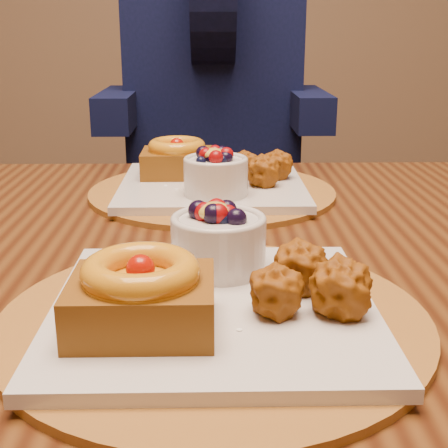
{
  "coord_description": "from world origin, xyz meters",
  "views": [
    {
      "loc": [
        0.05,
        -0.77,
        1.01
      ],
      "look_at": [
        0.06,
        -0.22,
        0.83
      ],
      "focal_mm": 50.0,
      "sensor_mm": 36.0,
      "label": 1
    }
  ],
  "objects_px": {
    "dining_table": "(213,299)",
    "diner": "(213,50)",
    "place_setting_far": "(210,179)",
    "chair_far": "(232,217)",
    "place_setting_near": "(210,293)"
  },
  "relations": [
    {
      "from": "chair_far",
      "to": "diner",
      "type": "relative_size",
      "value": 1.03
    },
    {
      "from": "dining_table",
      "to": "place_setting_far",
      "type": "bearing_deg",
      "value": 90.79
    },
    {
      "from": "place_setting_near",
      "to": "chair_far",
      "type": "relative_size",
      "value": 0.42
    },
    {
      "from": "place_setting_near",
      "to": "chair_far",
      "type": "bearing_deg",
      "value": 87.09
    },
    {
      "from": "place_setting_near",
      "to": "diner",
      "type": "distance_m",
      "value": 1.15
    },
    {
      "from": "dining_table",
      "to": "chair_far",
      "type": "relative_size",
      "value": 1.75
    },
    {
      "from": "dining_table",
      "to": "diner",
      "type": "height_order",
      "value": "diner"
    },
    {
      "from": "place_setting_near",
      "to": "diner",
      "type": "height_order",
      "value": "diner"
    },
    {
      "from": "place_setting_near",
      "to": "chair_far",
      "type": "distance_m",
      "value": 1.16
    },
    {
      "from": "place_setting_far",
      "to": "chair_far",
      "type": "distance_m",
      "value": 0.75
    },
    {
      "from": "place_setting_far",
      "to": "chair_far",
      "type": "xyz_separation_m",
      "value": [
        0.06,
        0.69,
        -0.27
      ]
    },
    {
      "from": "place_setting_far",
      "to": "chair_far",
      "type": "bearing_deg",
      "value": 85.3
    },
    {
      "from": "place_setting_far",
      "to": "place_setting_near",
      "type": "bearing_deg",
      "value": -90.03
    },
    {
      "from": "dining_table",
      "to": "place_setting_far",
      "type": "relative_size",
      "value": 4.21
    },
    {
      "from": "place_setting_near",
      "to": "diner",
      "type": "xyz_separation_m",
      "value": [
        0.01,
        1.14,
        0.16
      ]
    }
  ]
}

